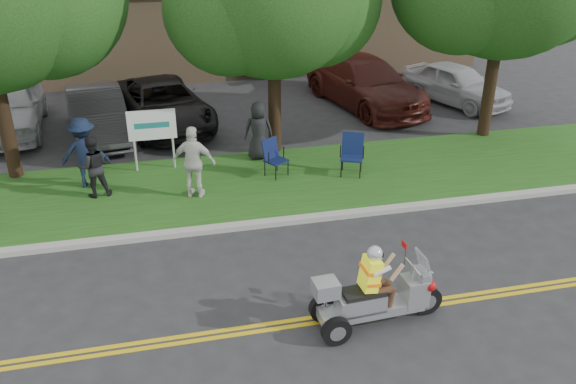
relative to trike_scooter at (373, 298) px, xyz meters
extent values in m
plane|color=#28282B|center=(-0.53, 0.80, -0.55)|extent=(120.00, 120.00, 0.00)
cube|color=gold|center=(-0.53, 0.22, -0.54)|extent=(60.00, 0.10, 0.01)
cube|color=gold|center=(-0.53, 0.38, -0.54)|extent=(60.00, 0.10, 0.01)
cube|color=#A8A89E|center=(-0.53, 3.85, -0.49)|extent=(60.00, 0.25, 0.12)
cube|color=#234C14|center=(-0.53, 6.00, -0.50)|extent=(60.00, 4.00, 0.10)
cube|color=#9E7F5B|center=(1.47, 19.80, 1.45)|extent=(18.00, 8.00, 4.00)
cylinder|color=#332114|center=(-0.03, 8.00, 1.55)|extent=(0.36, 0.36, 4.20)
sphere|color=#124114|center=(1.17, 8.30, 3.65)|extent=(3.60, 3.60, 3.60)
sphere|color=#124114|center=(-1.23, 7.80, 3.57)|extent=(3.36, 3.36, 3.36)
cylinder|color=#332114|center=(6.47, 7.80, 1.83)|extent=(0.36, 0.36, 4.76)
cylinder|color=silver|center=(-3.93, 7.40, 0.00)|extent=(0.06, 0.06, 1.10)
cylinder|color=silver|center=(-2.93, 7.40, 0.00)|extent=(0.06, 0.06, 1.10)
cube|color=white|center=(-3.43, 7.40, 0.80)|extent=(1.25, 0.06, 0.80)
cylinder|color=black|center=(1.04, 0.06, -0.28)|extent=(0.55, 0.16, 0.55)
cylinder|color=black|center=(-0.76, -0.37, -0.29)|extent=(0.52, 0.17, 0.51)
cylinder|color=black|center=(-0.80, 0.29, -0.29)|extent=(0.52, 0.17, 0.51)
cube|color=#9EA0A7|center=(0.04, 0.00, -0.24)|extent=(1.76, 0.52, 0.16)
cube|color=#9EA0A7|center=(-0.23, -0.01, -0.05)|extent=(0.85, 0.47, 0.32)
cube|color=black|center=(-0.19, -0.01, 0.14)|extent=(0.75, 0.43, 0.09)
cube|color=#9EA0A7|center=(0.77, 0.05, 0.00)|extent=(0.44, 0.46, 0.50)
cube|color=silver|center=(0.90, 0.05, 0.53)|extent=(0.20, 0.43, 0.45)
cube|color=#9EA0A7|center=(-0.87, -0.05, 0.36)|extent=(0.43, 0.41, 0.27)
sphere|color=#B20C0F|center=(0.99, -0.07, 0.16)|extent=(0.20, 0.20, 0.20)
cube|color=#F7FF1A|center=(-0.09, 0.00, 0.51)|extent=(0.33, 0.38, 0.59)
sphere|color=silver|center=(-0.03, 0.00, 0.89)|extent=(0.26, 0.26, 0.26)
cylinder|color=black|center=(1.26, 5.77, -0.22)|extent=(0.03, 0.03, 0.45)
cylinder|color=black|center=(1.71, 5.58, -0.22)|extent=(0.03, 0.03, 0.45)
cylinder|color=black|center=(1.43, 6.18, -0.22)|extent=(0.03, 0.03, 0.45)
cylinder|color=black|center=(1.88, 6.00, -0.22)|extent=(0.03, 0.03, 0.45)
cube|color=#101E4C|center=(1.57, 5.88, 0.01)|extent=(0.71, 0.69, 0.04)
cube|color=#101E4C|center=(1.66, 6.11, 0.32)|extent=(0.58, 0.37, 0.61)
cylinder|color=black|center=(-0.44, 5.95, -0.24)|extent=(0.03, 0.03, 0.41)
cylinder|color=black|center=(-0.07, 6.19, -0.24)|extent=(0.03, 0.03, 0.41)
cylinder|color=black|center=(-0.66, 6.30, -0.24)|extent=(0.03, 0.03, 0.41)
cylinder|color=black|center=(-0.28, 6.54, -0.24)|extent=(0.03, 0.03, 0.41)
cube|color=#0E1742|center=(-0.36, 6.24, -0.03)|extent=(0.68, 0.67, 0.04)
cube|color=#0E1742|center=(-0.48, 6.43, 0.26)|extent=(0.52, 0.40, 0.56)
imported|color=black|center=(-4.90, 6.10, 0.32)|extent=(0.83, 0.70, 1.54)
imported|color=silver|center=(-2.53, 5.52, 0.45)|extent=(1.13, 0.78, 1.79)
imported|color=#131D36|center=(-5.12, 6.74, 0.45)|extent=(1.19, 0.74, 1.79)
imported|color=black|center=(-0.59, 7.51, 0.37)|extent=(0.88, 0.66, 1.62)
imported|color=#B3B6BB|center=(-7.74, 11.66, 0.28)|extent=(2.27, 5.00, 1.67)
imported|color=#313133|center=(-5.02, 10.49, 0.19)|extent=(2.26, 4.70, 1.48)
imported|color=black|center=(-3.03, 11.12, 0.17)|extent=(3.45, 5.56, 1.44)
imported|color=#42150F|center=(3.97, 11.64, 0.27)|extent=(3.52, 6.05, 1.65)
imported|color=#ADAEB5|center=(7.21, 11.17, 0.15)|extent=(3.11, 4.46, 1.41)
camera|label=1|loc=(-3.35, -8.01, 6.22)|focal=38.00mm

